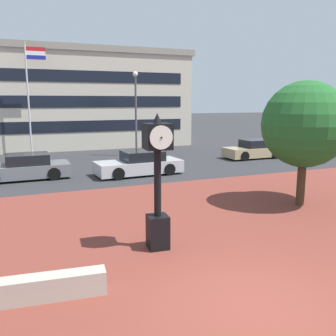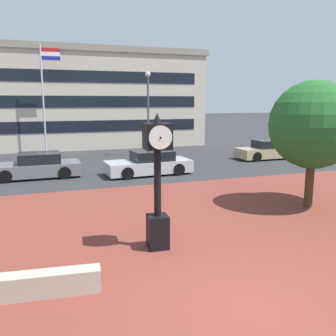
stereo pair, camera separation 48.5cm
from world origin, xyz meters
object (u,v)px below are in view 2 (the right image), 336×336
object	(u,v)px
civic_building	(72,99)
street_lamp_post	(148,104)
plaza_tree	(315,127)
car_street_far	(267,151)
street_clock	(157,180)
flagpole_primary	(45,92)
car_street_distant	(36,167)
car_street_near	(149,164)

from	to	relation	value
civic_building	street_lamp_post	xyz separation A→B (m)	(4.21, -11.39, -0.45)
plaza_tree	civic_building	world-z (taller)	civic_building
car_street_far	street_lamp_post	world-z (taller)	street_lamp_post
street_clock	flagpole_primary	distance (m)	19.61
plaza_tree	civic_building	distance (m)	26.23
street_clock	street_lamp_post	distance (m)	16.64
car_street_distant	street_lamp_post	world-z (taller)	street_lamp_post
car_street_near	car_street_far	xyz separation A→B (m)	(9.10, 2.54, -0.00)
civic_building	street_lamp_post	distance (m)	12.15
plaza_tree	street_lamp_post	world-z (taller)	street_lamp_post
car_street_near	street_lamp_post	size ratio (longest dim) A/B	0.79
flagpole_primary	street_lamp_post	distance (m)	7.60
car_street_far	car_street_distant	distance (m)	14.92
car_street_near	flagpole_primary	distance (m)	11.50
plaza_tree	street_clock	bearing A→B (deg)	-163.52
street_lamp_post	flagpole_primary	bearing A→B (deg)	153.97
car_street_far	flagpole_primary	size ratio (longest dim) A/B	0.51
car_street_near	plaza_tree	bearing A→B (deg)	-155.28
car_street_far	street_lamp_post	distance (m)	8.78
civic_building	plaza_tree	bearing A→B (deg)	-75.53
car_street_far	civic_building	size ratio (longest dim) A/B	0.19
street_clock	car_street_distant	size ratio (longest dim) A/B	0.80
civic_building	street_clock	bearing A→B (deg)	-90.26
flagpole_primary	street_lamp_post	world-z (taller)	flagpole_primary
plaza_tree	car_street_distant	size ratio (longest dim) A/B	1.04
flagpole_primary	street_lamp_post	size ratio (longest dim) A/B	1.34
civic_building	car_street_near	bearing A→B (deg)	-82.06
flagpole_primary	street_lamp_post	xyz separation A→B (m)	(6.78, -3.31, -0.91)
street_clock	plaza_tree	xyz separation A→B (m)	(6.68, 1.98, 1.11)
street_clock	car_street_near	bearing A→B (deg)	79.13
street_clock	flagpole_primary	xyz separation A→B (m)	(-2.44, 19.27, 2.69)
plaza_tree	car_street_distant	distance (m)	13.47
street_clock	plaza_tree	world-z (taller)	plaza_tree
car_street_near	flagpole_primary	xyz separation A→B (m)	(-5.03, 9.54, 4.00)
street_clock	car_street_distant	world-z (taller)	street_clock
car_street_distant	civic_building	world-z (taller)	civic_building
car_street_near	street_lamp_post	distance (m)	7.18
street_clock	car_street_distant	xyz separation A→B (m)	(-3.17, 10.83, -1.32)
plaza_tree	street_lamp_post	xyz separation A→B (m)	(-2.34, 13.99, 0.67)
car_street_near	car_street_distant	xyz separation A→B (m)	(-5.76, 1.10, -0.00)
street_clock	car_street_distant	distance (m)	11.36
plaza_tree	car_street_far	xyz separation A→B (m)	(5.00, 10.30, -2.42)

